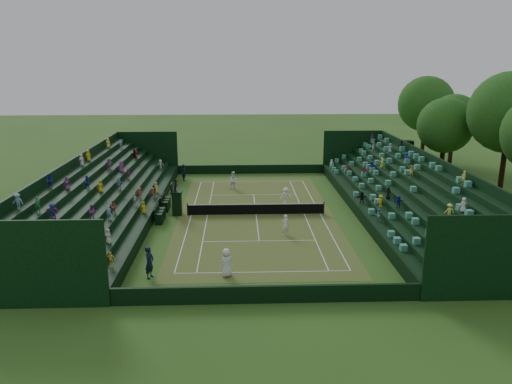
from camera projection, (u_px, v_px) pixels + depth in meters
ground at (256, 215)px, 42.39m from camera, size 160.00×160.00×0.00m
court_surface at (256, 215)px, 42.39m from camera, size 12.97×26.77×0.01m
perimeter_wall_north at (251, 169)px, 57.60m from camera, size 17.17×0.20×1.00m
perimeter_wall_south at (267, 294)px, 26.93m from camera, size 17.17×0.20×1.00m
perimeter_wall_east at (355, 208)px, 42.57m from camera, size 0.20×31.77×1.00m
perimeter_wall_west at (155, 210)px, 41.96m from camera, size 0.20×31.77×1.00m
north_grandstand at (404, 196)px, 42.45m from camera, size 6.60×32.00×4.90m
south_grandstand at (104, 199)px, 41.54m from camera, size 6.60×32.00×4.90m
tennis_net at (256, 209)px, 42.26m from camera, size 11.67×0.10×1.06m
scoreboard_tower at (404, 145)px, 57.67m from camera, size 2.00×1.00×3.70m
tree_row at (482, 119)px, 51.09m from camera, size 10.60×34.97×11.79m
umpire_chair at (177, 200)px, 42.01m from camera, size 0.98×0.98×3.08m
courtside_chairs at (163, 209)px, 42.23m from camera, size 0.59×5.55×1.27m
player_near_west at (227, 263)px, 30.13m from camera, size 1.03×0.88×1.78m
player_near_east at (285, 225)px, 37.31m from camera, size 0.67×0.55×1.60m
player_far_west at (234, 180)px, 50.50m from camera, size 1.08×0.95×1.85m
player_far_east at (286, 196)px, 45.24m from camera, size 1.11×0.76×1.58m
line_judge_north at (184, 173)px, 53.98m from camera, size 0.66×0.78×1.83m
line_judge_south at (149, 262)px, 29.90m from camera, size 0.68×0.84×1.98m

